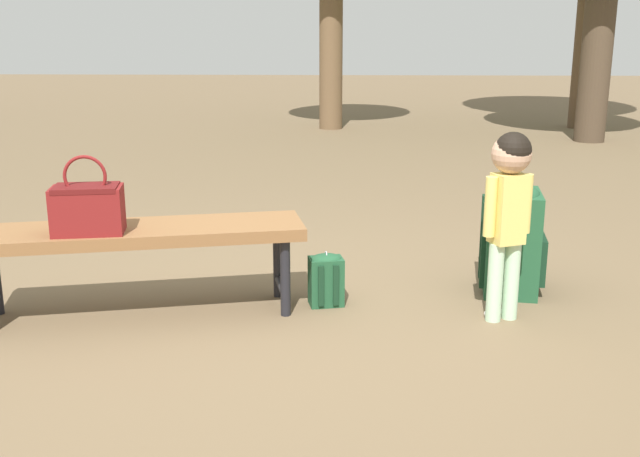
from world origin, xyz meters
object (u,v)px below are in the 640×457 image
object	(u,v)px
handbag	(87,207)
backpack_large	(512,235)
child_standing	(509,197)
backpack_small	(326,278)
park_bench	(137,238)

from	to	relation	value
handbag	backpack_large	distance (m)	2.17
handbag	child_standing	bearing A→B (deg)	3.71
backpack_small	child_standing	bearing A→B (deg)	-11.33
park_bench	backpack_large	size ratio (longest dim) A/B	2.63
handbag	backpack_small	size ratio (longest dim) A/B	1.29
child_standing	backpack_small	bearing A→B (deg)	168.67
park_bench	backpack_small	distance (m)	0.96
park_bench	backpack_small	xyz separation A→B (m)	(0.91, 0.18, -0.25)
child_standing	backpack_large	world-z (taller)	child_standing
park_bench	backpack_small	size ratio (longest dim) A/B	5.76
backpack_large	backpack_small	xyz separation A→B (m)	(-0.98, -0.25, -0.17)
child_standing	park_bench	bearing A→B (deg)	-179.92
park_bench	handbag	world-z (taller)	handbag
park_bench	child_standing	xyz separation A→B (m)	(1.77, 0.00, 0.22)
handbag	child_standing	world-z (taller)	child_standing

